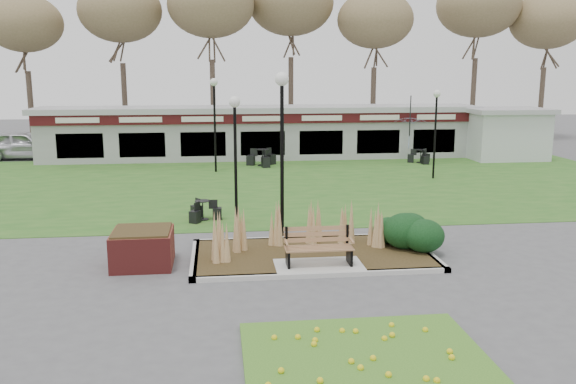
{
  "coord_description": "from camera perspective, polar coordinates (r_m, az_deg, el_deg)",
  "views": [
    {
      "loc": [
        -2.46,
        -14.23,
        4.92
      ],
      "look_at": [
        -0.56,
        2.0,
        1.63
      ],
      "focal_mm": 38.0,
      "sensor_mm": 36.0,
      "label": 1
    }
  ],
  "objects": [
    {
      "name": "lawn",
      "position": [
        26.8,
        -1.3,
        0.83
      ],
      "size": [
        34.0,
        16.0,
        0.02
      ],
      "primitive_type": "cube",
      "color": "#275F1E",
      "rests_on": "ground"
    },
    {
      "name": "lamp_post_far_right",
      "position": [
        28.39,
        13.68,
        7.06
      ],
      "size": [
        0.33,
        0.33,
        4.03
      ],
      "color": "black",
      "rests_on": "ground"
    },
    {
      "name": "lamp_post_mid_left",
      "position": [
        18.7,
        -4.98,
        5.49
      ],
      "size": [
        0.34,
        0.34,
        4.13
      ],
      "color": "black",
      "rests_on": "ground"
    },
    {
      "name": "park_bench",
      "position": [
        15.31,
        2.85,
        -5.06
      ],
      "size": [
        1.7,
        0.66,
        0.93
      ],
      "color": "olive",
      "rests_on": "ground"
    },
    {
      "name": "car_black",
      "position": [
        40.17,
        -18.96,
        4.77
      ],
      "size": [
        4.63,
        2.97,
        1.44
      ],
      "primitive_type": "imported",
      "rotation": [
        0.0,
        0.0,
        1.93
      ],
      "color": "black",
      "rests_on": "ground"
    },
    {
      "name": "patio_umbrella",
      "position": [
        34.05,
        11.3,
        5.48
      ],
      "size": [
        2.02,
        2.06,
        2.43
      ],
      "color": "black",
      "rests_on": "ground"
    },
    {
      "name": "tree_backdrop",
      "position": [
        42.44,
        -3.46,
        16.02
      ],
      "size": [
        47.24,
        5.24,
        10.36
      ],
      "color": "#47382B",
      "rests_on": "ground"
    },
    {
      "name": "bistro_set_c",
      "position": [
        20.41,
        -7.97,
        -1.99
      ],
      "size": [
        1.07,
        1.22,
        0.65
      ],
      "color": "black",
      "rests_on": "ground"
    },
    {
      "name": "ground",
      "position": [
        15.25,
        2.98,
        -7.44
      ],
      "size": [
        100.0,
        100.0,
        0.0
      ],
      "primitive_type": "plane",
      "color": "#515154",
      "rests_on": "ground"
    },
    {
      "name": "brick_planter",
      "position": [
        15.98,
        -13.44,
        -5.08
      ],
      "size": [
        1.5,
        1.5,
        0.95
      ],
      "color": "maroon",
      "rests_on": "ground"
    },
    {
      "name": "lamp_post_mid_right",
      "position": [
        29.62,
        -6.91,
        8.16
      ],
      "size": [
        0.37,
        0.37,
        4.52
      ],
      "color": "black",
      "rests_on": "ground"
    },
    {
      "name": "lamp_post_near_left",
      "position": [
        17.79,
        -0.57,
        6.94
      ],
      "size": [
        0.4,
        0.4,
        4.86
      ],
      "color": "black",
      "rests_on": "ground"
    },
    {
      "name": "planting_bed",
      "position": [
        16.65,
        6.56,
        -4.56
      ],
      "size": [
        6.75,
        3.4,
        1.27
      ],
      "color": "#312513",
      "rests_on": "ground"
    },
    {
      "name": "bistro_set_d",
      "position": [
        33.37,
        12.3,
        3.09
      ],
      "size": [
        1.32,
        1.25,
        0.71
      ],
      "color": "black",
      "rests_on": "ground"
    },
    {
      "name": "food_pavilion",
      "position": [
        34.45,
        -2.56,
        5.64
      ],
      "size": [
        24.6,
        3.4,
        2.9
      ],
      "color": "#99999C",
      "rests_on": "ground"
    },
    {
      "name": "car_silver",
      "position": [
        37.04,
        -23.45,
        4.07
      ],
      "size": [
        4.75,
        2.0,
        1.6
      ],
      "primitive_type": "imported",
      "rotation": [
        0.0,
        0.0,
        1.55
      ],
      "color": "#BABABF",
      "rests_on": "ground"
    },
    {
      "name": "service_hut",
      "position": [
        36.13,
        19.66,
        5.22
      ],
      "size": [
        4.4,
        3.4,
        2.83
      ],
      "color": "silver",
      "rests_on": "ground"
    },
    {
      "name": "bistro_set_b",
      "position": [
        31.65,
        -2.4,
        3.0
      ],
      "size": [
        1.59,
        1.53,
        0.86
      ],
      "color": "black",
      "rests_on": "ground"
    },
    {
      "name": "flower_bed",
      "position": [
        11.06,
        7.09,
        -14.72
      ],
      "size": [
        4.2,
        3.0,
        0.16
      ],
      "color": "#367321",
      "rests_on": "ground"
    }
  ]
}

